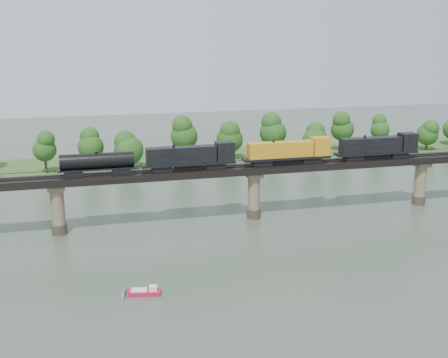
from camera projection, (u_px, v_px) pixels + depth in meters
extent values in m
plane|color=#384637|center=(308.00, 273.00, 92.06)|extent=(400.00, 400.00, 0.00)
cube|color=#2F4F1F|center=(200.00, 160.00, 171.54)|extent=(300.00, 24.00, 1.60)
cylinder|color=#473A2D|center=(59.00, 229.00, 110.18)|extent=(3.00, 3.00, 2.00)
cylinder|color=#8F795D|center=(58.00, 207.00, 109.07)|extent=(2.60, 2.60, 9.00)
cube|color=#8F795D|center=(56.00, 187.00, 108.07)|extent=(3.20, 3.20, 1.00)
cylinder|color=#473A2D|center=(254.00, 213.00, 119.93)|extent=(3.00, 3.00, 2.00)
cylinder|color=#8F795D|center=(254.00, 193.00, 118.81)|extent=(2.60, 2.60, 9.00)
cube|color=#8F795D|center=(254.00, 175.00, 117.82)|extent=(3.20, 3.20, 1.00)
cylinder|color=#473A2D|center=(419.00, 200.00, 129.68)|extent=(3.00, 3.00, 2.00)
cylinder|color=#8F795D|center=(420.00, 181.00, 128.56)|extent=(2.60, 2.60, 9.00)
cube|color=#8F795D|center=(422.00, 164.00, 127.57)|extent=(3.20, 3.20, 1.00)
cube|color=black|center=(254.00, 169.00, 117.51)|extent=(220.00, 5.00, 1.50)
cube|color=black|center=(255.00, 166.00, 116.60)|extent=(220.00, 0.12, 0.16)
cube|color=black|center=(253.00, 164.00, 118.00)|extent=(220.00, 0.12, 0.16)
cube|color=black|center=(258.00, 165.00, 114.90)|extent=(220.00, 0.10, 0.10)
cube|color=black|center=(251.00, 160.00, 119.40)|extent=(220.00, 0.10, 0.10)
cube|color=black|center=(258.00, 166.00, 114.98)|extent=(0.08, 0.08, 0.70)
cube|color=black|center=(251.00, 161.00, 119.48)|extent=(0.08, 0.08, 0.70)
cylinder|color=#382619|center=(46.00, 167.00, 151.93)|extent=(0.70, 0.70, 3.51)
sphere|color=#1B4313|center=(45.00, 150.00, 150.77)|extent=(6.31, 6.31, 6.31)
sphere|color=#1B4313|center=(44.00, 139.00, 150.04)|extent=(4.73, 4.73, 4.73)
cylinder|color=#382619|center=(92.00, 163.00, 157.29)|extent=(0.70, 0.70, 3.34)
sphere|color=#1B4313|center=(91.00, 147.00, 156.18)|extent=(7.18, 7.18, 7.18)
sphere|color=#1B4313|center=(90.00, 137.00, 155.49)|extent=(5.39, 5.39, 5.39)
cylinder|color=#382619|center=(129.00, 164.00, 157.33)|extent=(0.70, 0.70, 2.83)
sphere|color=#1B4313|center=(129.00, 150.00, 156.39)|extent=(8.26, 8.26, 8.26)
sphere|color=#1B4313|center=(128.00, 142.00, 155.80)|extent=(6.19, 6.19, 6.19)
cylinder|color=#382619|center=(185.00, 154.00, 167.44)|extent=(0.70, 0.70, 3.96)
sphere|color=#1B4313|center=(184.00, 136.00, 166.12)|extent=(8.07, 8.07, 8.07)
sphere|color=#1B4313|center=(184.00, 125.00, 165.30)|extent=(6.05, 6.05, 6.05)
cylinder|color=#382619|center=(230.00, 154.00, 169.40)|extent=(0.70, 0.70, 3.27)
sphere|color=#1B4313|center=(230.00, 139.00, 168.31)|extent=(8.03, 8.03, 8.03)
sphere|color=#1B4313|center=(230.00, 130.00, 167.64)|extent=(6.02, 6.02, 6.02)
cylinder|color=#382619|center=(273.00, 150.00, 173.85)|extent=(0.70, 0.70, 3.92)
sphere|color=#1B4313|center=(273.00, 133.00, 172.55)|extent=(8.29, 8.29, 8.29)
sphere|color=#1B4313|center=(273.00, 122.00, 171.74)|extent=(6.21, 6.21, 6.21)
cylinder|color=#382619|center=(314.00, 154.00, 170.11)|extent=(0.70, 0.70, 3.02)
sphere|color=#1B4313|center=(315.00, 140.00, 169.10)|extent=(7.74, 7.74, 7.74)
sphere|color=#1B4313|center=(315.00, 132.00, 168.48)|extent=(5.80, 5.80, 5.80)
cylinder|color=#382619|center=(341.00, 145.00, 181.36)|extent=(0.70, 0.70, 3.80)
sphere|color=#1B4313|center=(342.00, 129.00, 180.10)|extent=(7.47, 7.47, 7.47)
sphere|color=#1B4313|center=(343.00, 120.00, 179.32)|extent=(5.60, 5.60, 5.60)
cylinder|color=#382619|center=(379.00, 143.00, 184.96)|extent=(0.70, 0.70, 3.38)
sphere|color=#1B4313|center=(380.00, 130.00, 183.84)|extent=(6.23, 6.23, 6.23)
sphere|color=#1B4313|center=(381.00, 121.00, 183.14)|extent=(4.67, 4.67, 4.67)
cylinder|color=#382619|center=(426.00, 146.00, 182.92)|extent=(0.70, 0.70, 2.77)
sphere|color=#1B4313|center=(427.00, 134.00, 182.00)|extent=(7.04, 7.04, 7.04)
sphere|color=#1B4313|center=(428.00, 127.00, 181.42)|extent=(5.28, 5.28, 5.28)
cube|color=black|center=(398.00, 155.00, 125.42)|extent=(4.02, 2.41, 1.11)
cube|color=black|center=(353.00, 157.00, 122.72)|extent=(4.02, 2.41, 1.11)
cube|color=black|center=(376.00, 153.00, 123.90)|extent=(19.10, 3.02, 0.50)
cube|color=black|center=(371.00, 145.00, 123.07)|extent=(14.07, 2.71, 3.22)
cube|color=black|center=(407.00, 142.00, 125.20)|extent=(3.62, 3.02, 3.82)
cylinder|color=black|center=(376.00, 155.00, 124.03)|extent=(6.03, 1.41, 1.41)
cube|color=black|center=(311.00, 160.00, 120.27)|extent=(4.02, 2.41, 1.11)
cube|color=black|center=(262.00, 162.00, 117.58)|extent=(4.02, 2.41, 1.11)
cube|color=black|center=(287.00, 158.00, 118.75)|extent=(19.10, 3.02, 0.50)
cube|color=orange|center=(280.00, 150.00, 117.92)|extent=(14.07, 2.71, 3.22)
cube|color=orange|center=(320.00, 146.00, 120.05)|extent=(3.62, 3.02, 3.82)
cylinder|color=black|center=(286.00, 160.00, 118.89)|extent=(6.03, 1.41, 1.41)
cube|color=black|center=(215.00, 165.00, 115.13)|extent=(4.02, 2.41, 1.11)
cube|color=black|center=(162.00, 168.00, 112.44)|extent=(4.02, 2.41, 1.11)
cube|color=black|center=(189.00, 163.00, 113.61)|extent=(19.10, 3.02, 0.50)
cube|color=black|center=(181.00, 155.00, 112.78)|extent=(14.07, 2.71, 3.22)
cube|color=black|center=(225.00, 151.00, 114.91)|extent=(3.62, 3.02, 3.82)
cylinder|color=black|center=(189.00, 166.00, 113.75)|extent=(6.03, 1.41, 1.41)
cube|color=black|center=(121.00, 171.00, 110.48)|extent=(3.52, 2.21, 1.11)
cube|color=black|center=(74.00, 173.00, 108.27)|extent=(3.52, 2.21, 1.11)
cube|color=black|center=(97.00, 169.00, 109.21)|extent=(15.08, 2.41, 0.30)
cylinder|color=black|center=(97.00, 161.00, 108.81)|extent=(14.07, 3.02, 3.02)
cylinder|color=black|center=(97.00, 153.00, 108.41)|extent=(0.70, 0.70, 0.50)
cube|color=#BE153B|center=(144.00, 292.00, 84.51)|extent=(5.18, 2.76, 0.69)
cube|color=white|center=(139.00, 290.00, 84.38)|extent=(2.62, 1.94, 0.25)
cube|color=white|center=(153.00, 288.00, 84.39)|extent=(1.40, 1.40, 0.69)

